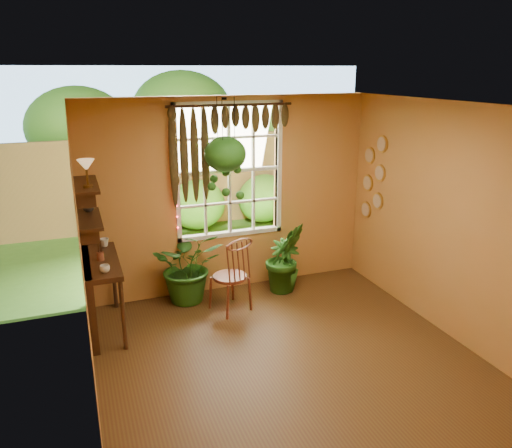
{
  "coord_description": "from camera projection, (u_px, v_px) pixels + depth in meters",
  "views": [
    {
      "loc": [
        -1.99,
        -4.12,
        3.03
      ],
      "look_at": [
        -0.03,
        1.15,
        1.27
      ],
      "focal_mm": 35.0,
      "sensor_mm": 36.0,
      "label": 1
    }
  ],
  "objects": [
    {
      "name": "wall_right",
      "position": [
        464.0,
        227.0,
        5.52
      ],
      "size": [
        0.0,
        4.5,
        4.5
      ],
      "primitive_type": "plane",
      "rotation": [
        1.57,
        0.0,
        -1.57
      ],
      "color": "#C58443",
      "rests_on": "floor"
    },
    {
      "name": "valance_vine",
      "position": [
        225.0,
        129.0,
        6.48
      ],
      "size": [
        1.7,
        0.12,
        1.1
      ],
      "color": "#3D2010",
      "rests_on": "window"
    },
    {
      "name": "shelf_vase",
      "position": [
        88.0,
        206.0,
        5.87
      ],
      "size": [
        0.13,
        0.13,
        0.14
      ],
      "primitive_type": "imported",
      "rotation": [
        0.0,
        0.0,
        -0.02
      ],
      "color": "#B2AD99",
      "rests_on": "shelf_lower"
    },
    {
      "name": "tiffany_lamp",
      "position": [
        86.0,
        167.0,
        5.26
      ],
      "size": [
        0.18,
        0.18,
        0.3
      ],
      "color": "brown",
      "rests_on": "shelf_upper"
    },
    {
      "name": "wall_left",
      "position": [
        84.0,
        278.0,
        4.19
      ],
      "size": [
        0.0,
        4.5,
        4.5
      ],
      "primitive_type": "plane",
      "rotation": [
        1.57,
        0.0,
        1.57
      ],
      "color": "#C58443",
      "rests_on": "floor"
    },
    {
      "name": "potted_plant_left",
      "position": [
        189.0,
        265.0,
        6.68
      ],
      "size": [
        1.04,
        0.94,
        1.02
      ],
      "primitive_type": "imported",
      "rotation": [
        0.0,
        0.0,
        -0.17
      ],
      "color": "#1F4913",
      "rests_on": "floor"
    },
    {
      "name": "cup_a",
      "position": [
        105.0,
        269.0,
        5.44
      ],
      "size": [
        0.12,
        0.12,
        0.09
      ],
      "primitive_type": "imported",
      "rotation": [
        0.0,
        0.0,
        0.12
      ],
      "color": "silver",
      "rests_on": "counter_ledge"
    },
    {
      "name": "window",
      "position": [
        229.0,
        171.0,
        6.79
      ],
      "size": [
        1.52,
        0.1,
        1.86
      ],
      "color": "white",
      "rests_on": "wall_back"
    },
    {
      "name": "potted_plant_right",
      "position": [
        284.0,
        266.0,
        7.04
      ],
      "size": [
        0.47,
        0.47,
        0.74
      ],
      "primitive_type": "imported",
      "rotation": [
        0.0,
        0.0,
        -0.14
      ],
      "color": "#1F4913",
      "rests_on": "floor"
    },
    {
      "name": "hanging_basket",
      "position": [
        225.0,
        159.0,
        6.33
      ],
      "size": [
        0.53,
        0.53,
        1.3
      ],
      "color": "black",
      "rests_on": "ceiling"
    },
    {
      "name": "wall_plates",
      "position": [
        373.0,
        178.0,
        7.05
      ],
      "size": [
        0.04,
        0.32,
        1.1
      ],
      "primitive_type": null,
      "color": "beige",
      "rests_on": "wall_right"
    },
    {
      "name": "backyard",
      "position": [
        178.0,
        151.0,
        11.1
      ],
      "size": [
        14.0,
        10.0,
        12.0
      ],
      "color": "#315F1B",
      "rests_on": "ground"
    },
    {
      "name": "shelf_upper",
      "position": [
        86.0,
        185.0,
        5.52
      ],
      "size": [
        0.25,
        0.9,
        0.04
      ],
      "primitive_type": "cube",
      "color": "#3D2010",
      "rests_on": "wall_left"
    },
    {
      "name": "counter_ledge",
      "position": [
        94.0,
        288.0,
        5.89
      ],
      "size": [
        0.4,
        1.2,
        0.9
      ],
      "color": "#3D2010",
      "rests_on": "floor"
    },
    {
      "name": "shelf_lower",
      "position": [
        90.0,
        219.0,
        5.64
      ],
      "size": [
        0.25,
        0.9,
        0.04
      ],
      "primitive_type": "cube",
      "color": "#3D2010",
      "rests_on": "wall_left"
    },
    {
      "name": "wall_back",
      "position": [
        230.0,
        196.0,
        6.86
      ],
      "size": [
        4.0,
        0.0,
        4.0
      ],
      "primitive_type": "plane",
      "rotation": [
        1.57,
        0.0,
        0.0
      ],
      "color": "#C58443",
      "rests_on": "floor"
    },
    {
      "name": "string_lights",
      "position": [
        175.0,
        172.0,
        6.44
      ],
      "size": [
        0.03,
        0.03,
        1.54
      ],
      "primitive_type": null,
      "color": "#FF2633",
      "rests_on": "window"
    },
    {
      "name": "brush_jar",
      "position": [
        100.0,
        251.0,
        5.76
      ],
      "size": [
        0.08,
        0.08,
        0.3
      ],
      "color": "brown",
      "rests_on": "counter_ledge"
    },
    {
      "name": "floor",
      "position": [
        297.0,
        369.0,
        5.25
      ],
      "size": [
        4.5,
        4.5,
        0.0
      ],
      "primitive_type": "plane",
      "color": "#4F3516",
      "rests_on": "ground"
    },
    {
      "name": "potted_plant_mid",
      "position": [
        285.0,
        257.0,
        6.98
      ],
      "size": [
        0.58,
        0.48,
        1.01
      ],
      "primitive_type": "imported",
      "rotation": [
        0.0,
        0.0,
        0.05
      ],
      "color": "#1F4913",
      "rests_on": "floor"
    },
    {
      "name": "windsor_chair",
      "position": [
        232.0,
        286.0,
        6.45
      ],
      "size": [
        0.57,
        0.58,
        1.18
      ],
      "rotation": [
        0.0,
        0.0,
        0.36
      ],
      "color": "maroon",
      "rests_on": "floor"
    },
    {
      "name": "ceiling",
      "position": [
        304.0,
        107.0,
        4.45
      ],
      "size": [
        4.5,
        4.5,
        0.0
      ],
      "primitive_type": "plane",
      "rotation": [
        3.14,
        0.0,
        0.0
      ],
      "color": "silver",
      "rests_on": "wall_back"
    },
    {
      "name": "cup_b",
      "position": [
        104.0,
        242.0,
        6.24
      ],
      "size": [
        0.12,
        0.12,
        0.1
      ],
      "primitive_type": "imported",
      "rotation": [
        0.0,
        0.0,
        -0.13
      ],
      "color": "beige",
      "rests_on": "counter_ledge"
    }
  ]
}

